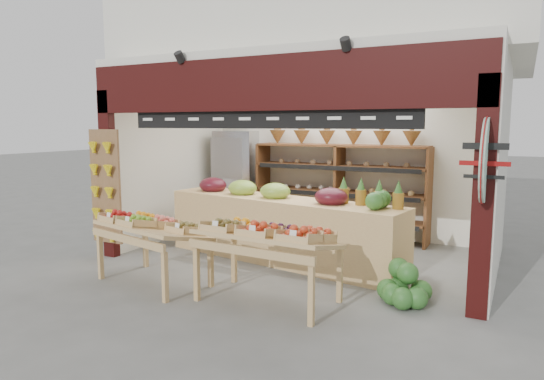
{
  "coord_description": "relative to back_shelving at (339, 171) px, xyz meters",
  "views": [
    {
      "loc": [
        3.1,
        -6.67,
        2.12
      ],
      "look_at": [
        -0.25,
        -0.2,
        1.14
      ],
      "focal_mm": 32.0,
      "sensor_mm": 36.0,
      "label": 1
    }
  ],
  "objects": [
    {
      "name": "ground",
      "position": [
        -0.07,
        -1.93,
        -1.26
      ],
      "size": [
        60.0,
        60.0,
        0.0
      ],
      "primitive_type": "plane",
      "color": "slate",
      "rests_on": "ground"
    },
    {
      "name": "cardboard_stack",
      "position": [
        -1.25,
        -1.53,
        -1.03
      ],
      "size": [
        0.99,
        0.72,
        0.64
      ],
      "color": "beige",
      "rests_on": "ground"
    },
    {
      "name": "mid_counter",
      "position": [
        -0.26,
        -1.97,
        -0.72
      ],
      "size": [
        4.04,
        1.39,
        1.22
      ],
      "color": "tan",
      "rests_on": "ground"
    },
    {
      "name": "display_table_right",
      "position": [
        0.4,
        -3.62,
        -0.44
      ],
      "size": [
        1.68,
        0.98,
        1.04
      ],
      "color": "tan",
      "rests_on": "ground"
    },
    {
      "name": "refrigerator",
      "position": [
        -2.18,
        -0.12,
        -0.27
      ],
      "size": [
        0.93,
        0.93,
        1.99
      ],
      "primitive_type": "cube",
      "rotation": [
        0.0,
        0.0,
        0.22
      ],
      "color": "#B8B9BF",
      "rests_on": "ground"
    },
    {
      "name": "watermelon_pile",
      "position": [
        1.86,
        -2.92,
        -1.07
      ],
      "size": [
        0.64,
        0.65,
        0.5
      ],
      "color": "#1A4E1A",
      "rests_on": "ground"
    },
    {
      "name": "display_table_left",
      "position": [
        -1.38,
        -3.67,
        -0.5
      ],
      "size": [
        1.68,
        1.16,
        0.99
      ],
      "color": "tan",
      "rests_on": "ground"
    },
    {
      "name": "banana_board",
      "position": [
        -2.8,
        -3.1,
        -0.15
      ],
      "size": [
        0.6,
        0.15,
        1.8
      ],
      "color": "brown",
      "rests_on": "ground"
    },
    {
      "name": "back_shelving",
      "position": [
        0.0,
        0.0,
        0.0
      ],
      "size": [
        3.3,
        0.54,
        2.02
      ],
      "color": "brown",
      "rests_on": "ground"
    },
    {
      "name": "gift_sign",
      "position": [
        2.68,
        -3.07,
        0.49
      ],
      "size": [
        0.04,
        0.93,
        0.92
      ],
      "color": "#C3F6D7",
      "rests_on": "ground"
    },
    {
      "name": "shop_structure",
      "position": [
        -0.07,
        -0.31,
        2.66
      ],
      "size": [
        6.36,
        5.12,
        5.4
      ],
      "color": "silver",
      "rests_on": "ground"
    }
  ]
}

